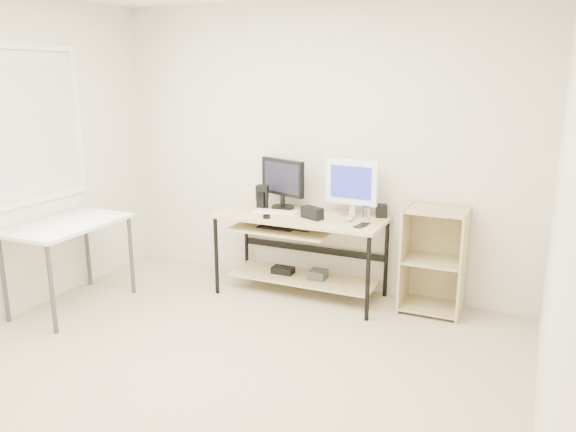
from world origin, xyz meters
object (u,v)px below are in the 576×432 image
at_px(shelf_unit, 434,259).
at_px(white_imac, 351,184).
at_px(side_table, 68,232).
at_px(black_monitor, 283,180).
at_px(audio_controller, 261,201).
at_px(desk, 298,238).

xyz_separation_m(shelf_unit, white_imac, (-0.74, -0.01, 0.59)).
bearing_deg(white_imac, shelf_unit, 4.83).
xyz_separation_m(side_table, white_imac, (2.09, 1.21, 0.37)).
xyz_separation_m(shelf_unit, black_monitor, (-1.41, 0.00, 0.56)).
xyz_separation_m(side_table, audio_controller, (1.26, 1.12, 0.16)).
bearing_deg(side_table, shelf_unit, 23.33).
xyz_separation_m(desk, white_imac, (0.44, 0.15, 0.50)).
xyz_separation_m(black_monitor, audio_controller, (-0.16, -0.11, -0.18)).
bearing_deg(white_imac, side_table, -146.24).
height_order(side_table, black_monitor, black_monitor).
distance_m(white_imac, audio_controller, 0.86).
bearing_deg(black_monitor, desk, -14.82).
distance_m(desk, white_imac, 0.68).
relative_size(black_monitor, audio_controller, 3.03).
xyz_separation_m(shelf_unit, audio_controller, (-1.57, -0.10, 0.38)).
bearing_deg(black_monitor, shelf_unit, 20.47).
height_order(shelf_unit, audio_controller, audio_controller).
distance_m(side_table, shelf_unit, 3.09).
distance_m(side_table, audio_controller, 1.69).
bearing_deg(shelf_unit, side_table, -156.67).
relative_size(side_table, black_monitor, 2.05).
distance_m(black_monitor, audio_controller, 0.27).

